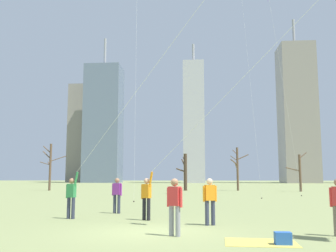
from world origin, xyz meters
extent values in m
plane|color=#848E56|center=(0.00, 0.00, 0.00)|extent=(400.00, 400.00, 0.00)
cylinder|color=#33384C|center=(-3.85, 3.64, 0.42)|extent=(0.14, 0.14, 0.85)
cylinder|color=#33384C|center=(-3.64, 3.57, 0.42)|extent=(0.14, 0.14, 0.85)
cube|color=#338C4C|center=(-3.74, 3.60, 1.12)|extent=(0.39, 0.30, 0.54)
sphere|color=#9E7051|center=(-3.74, 3.60, 1.51)|extent=(0.22, 0.22, 0.22)
cylinder|color=#338C4C|center=(-3.94, 3.67, 1.09)|extent=(0.09, 0.09, 0.55)
cylinder|color=#338C4C|center=(-3.54, 3.54, 1.59)|extent=(0.22, 0.15, 0.56)
cylinder|color=silver|center=(0.79, 1.35, 6.82)|extent=(8.69, 4.40, 9.95)
cylinder|color=black|center=(-0.74, 3.36, 0.42)|extent=(0.14, 0.14, 0.85)
cylinder|color=black|center=(-0.55, 3.25, 0.42)|extent=(0.14, 0.14, 0.85)
cube|color=orange|center=(-0.64, 3.31, 1.12)|extent=(0.39, 0.35, 0.54)
sphere|color=tan|center=(-0.64, 3.31, 1.51)|extent=(0.22, 0.22, 0.22)
cylinder|color=orange|center=(-0.82, 3.41, 1.09)|extent=(0.09, 0.09, 0.55)
cylinder|color=orange|center=(-0.46, 3.20, 1.59)|extent=(0.22, 0.18, 0.56)
cylinder|color=silver|center=(4.97, -0.31, 6.92)|extent=(10.88, 7.03, 10.17)
cylinder|color=#726656|center=(5.26, -0.41, 0.42)|extent=(0.14, 0.14, 0.85)
cylinder|color=red|center=(5.18, -0.37, 1.09)|extent=(0.09, 0.09, 0.55)
cylinder|color=#33384C|center=(-2.29, 6.08, 0.42)|extent=(0.14, 0.14, 0.85)
cylinder|color=#33384C|center=(-2.50, 6.14, 0.42)|extent=(0.14, 0.14, 0.85)
cube|color=purple|center=(-2.39, 6.11, 1.12)|extent=(0.38, 0.29, 0.54)
sphere|color=#9E7051|center=(-2.39, 6.11, 1.51)|extent=(0.22, 0.22, 0.22)
cylinder|color=purple|center=(-2.19, 6.05, 1.09)|extent=(0.09, 0.09, 0.55)
cylinder|color=purple|center=(-2.59, 6.17, 1.09)|extent=(0.09, 0.09, 0.55)
cylinder|color=#33384C|center=(1.67, 1.82, 0.42)|extent=(0.14, 0.14, 0.85)
cylinder|color=#33384C|center=(1.88, 1.88, 0.42)|extent=(0.14, 0.14, 0.85)
cube|color=orange|center=(1.78, 1.85, 1.12)|extent=(0.38, 0.29, 0.54)
sphere|color=beige|center=(1.78, 1.85, 1.51)|extent=(0.22, 0.22, 0.22)
cylinder|color=orange|center=(1.58, 1.79, 1.09)|extent=(0.09, 0.09, 0.55)
cylinder|color=orange|center=(1.98, 1.91, 1.09)|extent=(0.09, 0.09, 0.55)
cylinder|color=gray|center=(0.60, -0.71, 0.42)|extent=(0.14, 0.14, 0.85)
cylinder|color=gray|center=(0.79, -0.82, 0.42)|extent=(0.14, 0.14, 0.85)
cube|color=red|center=(0.69, -0.77, 1.12)|extent=(0.39, 0.34, 0.54)
sphere|color=#9E7051|center=(0.69, -0.77, 1.51)|extent=(0.22, 0.22, 0.22)
cylinder|color=red|center=(0.51, -0.66, 1.09)|extent=(0.09, 0.09, 0.55)
cylinder|color=red|center=(0.88, -0.87, 1.09)|extent=(0.09, 0.09, 0.55)
cylinder|color=silver|center=(-3.50, 18.24, 13.49)|extent=(1.10, 7.34, 26.90)
cylinder|color=#3F3833|center=(-2.95, 14.57, 0.04)|extent=(0.10, 0.10, 0.08)
cylinder|color=silver|center=(9.40, 24.13, 10.06)|extent=(2.48, 0.30, 20.05)
cylinder|color=#3F3833|center=(10.63, 24.28, 0.04)|extent=(0.10, 0.10, 0.08)
cylinder|color=silver|center=(5.61, 20.46, 12.99)|extent=(1.50, 1.99, 25.90)
cylinder|color=#3F3833|center=(6.36, 19.47, 0.04)|extent=(0.10, 0.10, 0.08)
cube|color=#D8BF4C|center=(2.94, -1.68, 0.01)|extent=(1.87, 1.50, 0.01)
cube|color=#2659B2|center=(3.44, -1.98, 0.16)|extent=(0.40, 0.28, 0.30)
cylinder|color=brown|center=(-17.46, 37.06, 2.98)|extent=(0.29, 0.29, 5.96)
cylinder|color=brown|center=(-18.17, 37.10, 3.44)|extent=(1.45, 0.17, 0.48)
cylinder|color=brown|center=(-17.74, 37.38, 3.36)|extent=(0.68, 0.75, 0.71)
cylinder|color=brown|center=(-18.09, 37.36, 4.53)|extent=(1.39, 0.75, 1.09)
cylinder|color=brown|center=(-18.01, 37.17, 5.22)|extent=(1.20, 0.35, 1.03)
cylinder|color=brown|center=(-16.53, 37.38, 4.07)|extent=(1.94, 0.75, 0.81)
cylinder|color=#423326|center=(-0.18, 38.15, 2.34)|extent=(0.43, 0.43, 4.67)
cylinder|color=#423326|center=(-0.43, 38.80, 3.49)|extent=(0.68, 1.45, 1.19)
cylinder|color=#423326|center=(-0.33, 39.00, 3.90)|extent=(0.46, 1.79, 0.94)
cylinder|color=#423326|center=(-0.76, 38.24, 2.58)|extent=(1.25, 0.37, 0.58)
cylinder|color=brown|center=(6.44, 38.39, 2.72)|extent=(0.28, 0.28, 5.44)
cylinder|color=brown|center=(7.15, 38.46, 4.23)|extent=(1.48, 0.27, 0.76)
cylinder|color=brown|center=(6.21, 39.00, 4.88)|extent=(0.56, 1.29, 0.74)
cylinder|color=brown|center=(5.96, 37.59, 3.55)|extent=(1.10, 1.71, 0.73)
cylinder|color=brown|center=(6.23, 37.79, 3.04)|extent=(0.57, 1.33, 1.08)
cylinder|color=brown|center=(5.97, 37.89, 4.04)|extent=(1.02, 1.08, 0.65)
cylinder|color=brown|center=(13.52, 35.76, 2.19)|extent=(0.29, 0.29, 4.37)
cylinder|color=brown|center=(13.96, 35.87, 4.26)|extent=(1.00, 0.37, 0.79)
cylinder|color=brown|center=(12.73, 35.96, 2.63)|extent=(1.65, 0.55, 0.58)
cylinder|color=brown|center=(13.38, 35.19, 3.71)|extent=(0.36, 1.18, 0.44)
cube|color=gray|center=(31.96, 108.64, 21.14)|extent=(10.11, 10.89, 42.28)
cylinder|color=#99999E|center=(31.96, 108.64, 46.67)|extent=(0.80, 0.80, 8.79)
cube|color=#B2B2B7|center=(0.40, 109.55, 18.80)|extent=(6.50, 9.35, 37.61)
cylinder|color=#99999E|center=(0.40, 109.55, 40.87)|extent=(0.80, 0.80, 6.54)
cube|color=gray|center=(-40.29, 123.87, 17.40)|extent=(7.85, 5.26, 34.80)
cube|color=slate|center=(-29.17, 113.03, 19.11)|extent=(11.47, 9.95, 38.22)
cylinder|color=#99999E|center=(-29.17, 113.03, 43.16)|extent=(0.80, 0.80, 9.86)
camera|label=1|loc=(1.35, -12.11, 1.65)|focal=41.93mm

